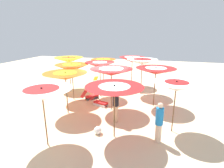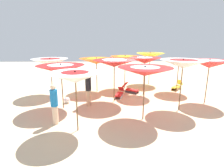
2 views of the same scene
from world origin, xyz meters
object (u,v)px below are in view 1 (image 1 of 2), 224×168
(beach_umbrella_3, at_px, (42,94))
(beach_umbrella_7, at_px, (114,91))
(beach_umbrella_8, at_px, (132,59))
(beach_umbrella_2, at_px, (65,76))
(lounger_1, at_px, (90,96))
(lounger_0, at_px, (98,82))
(beach_umbrella_5, at_px, (100,65))
(beach_umbrella_1, at_px, (72,68))
(lounger_2, at_px, (99,102))
(beach_umbrella_4, at_px, (103,61))
(beachgoer_1, at_px, (116,103))
(beachgoer_0, at_px, (159,122))
(beach_umbrella_11, at_px, (176,86))
(beach_umbrella_9, at_px, (142,62))
(beach_umbrella_0, at_px, (69,60))
(beach_ball, at_px, (98,130))
(beach_umbrella_10, at_px, (156,71))
(beach_umbrella_6, at_px, (111,72))

(beach_umbrella_3, height_order, beach_umbrella_7, beach_umbrella_3)
(beach_umbrella_8, bearing_deg, beach_umbrella_3, 168.88)
(beach_umbrella_2, distance_m, lounger_1, 2.91)
(beach_umbrella_7, bearing_deg, lounger_0, 25.04)
(beach_umbrella_3, xyz_separation_m, lounger_1, (5.01, 0.29, -1.86))
(beach_umbrella_5, height_order, lounger_0, beach_umbrella_5)
(beach_umbrella_8, bearing_deg, beach_umbrella_1, 143.23)
(lounger_2, bearing_deg, lounger_0, 127.53)
(beach_umbrella_4, xyz_separation_m, beach_umbrella_8, (0.75, -2.17, 0.13))
(beachgoer_1, bearing_deg, beachgoer_0, -7.47)
(beach_umbrella_8, xyz_separation_m, beach_umbrella_11, (-6.53, -2.94, -0.08))
(beach_umbrella_7, distance_m, beachgoer_0, 2.10)
(beach_umbrella_9, bearing_deg, lounger_1, 123.70)
(beach_umbrella_1, xyz_separation_m, beach_umbrella_3, (-4.73, -1.35, -0.03))
(beach_umbrella_0, distance_m, beachgoer_1, 6.54)
(beachgoer_1, bearing_deg, lounger_2, 152.43)
(beach_umbrella_5, relative_size, beach_ball, 7.25)
(beach_umbrella_10, relative_size, beachgoer_0, 1.41)
(beach_umbrella_1, bearing_deg, lounger_1, -75.18)
(beach_umbrella_2, bearing_deg, beach_umbrella_5, -15.20)
(beach_umbrella_8, bearing_deg, lounger_0, 100.25)
(beach_umbrella_1, distance_m, lounger_0, 4.13)
(beach_umbrella_8, xyz_separation_m, lounger_1, (-3.86, 2.03, -1.94))
(beach_umbrella_1, relative_size, beach_umbrella_6, 0.98)
(lounger_2, xyz_separation_m, beachgoer_0, (-2.87, -3.49, 0.68))
(beach_umbrella_7, bearing_deg, beach_umbrella_8, 4.52)
(beach_umbrella_3, bearing_deg, beach_umbrella_9, -21.27)
(beach_umbrella_1, xyz_separation_m, beach_umbrella_11, (-2.39, -6.03, -0.02))
(beach_umbrella_0, bearing_deg, beach_umbrella_6, -125.06)
(beach_umbrella_4, relative_size, beachgoer_0, 1.34)
(beach_umbrella_5, height_order, beach_umbrella_6, same)
(beach_umbrella_2, height_order, lounger_2, beach_umbrella_2)
(beach_umbrella_8, relative_size, beachgoer_0, 1.44)
(beach_umbrella_0, distance_m, beach_umbrella_2, 4.49)
(beach_umbrella_2, xyz_separation_m, beach_umbrella_3, (-2.78, -0.68, 0.03))
(beach_umbrella_3, relative_size, beach_ball, 7.01)
(lounger_1, relative_size, beachgoer_1, 0.62)
(beach_umbrella_3, height_order, lounger_0, beach_umbrella_3)
(beach_umbrella_3, xyz_separation_m, beach_umbrella_4, (8.12, 0.43, -0.04))
(beach_umbrella_0, xyz_separation_m, lounger_1, (-1.77, -2.41, -2.03))
(beach_umbrella_9, bearing_deg, beach_umbrella_3, 158.73)
(beach_umbrella_3, height_order, beachgoer_1, beach_umbrella_3)
(beach_umbrella_5, distance_m, lounger_1, 2.14)
(lounger_1, distance_m, beachgoer_1, 3.52)
(beach_umbrella_0, distance_m, beach_umbrella_10, 6.68)
(beach_umbrella_6, bearing_deg, beach_umbrella_5, 34.83)
(beach_umbrella_4, height_order, lounger_1, beach_umbrella_4)
(beach_umbrella_0, height_order, lounger_1, beach_umbrella_0)
(beach_umbrella_7, xyz_separation_m, beach_umbrella_11, (1.10, -2.33, 0.06))
(beach_umbrella_8, bearing_deg, beach_umbrella_2, 158.28)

